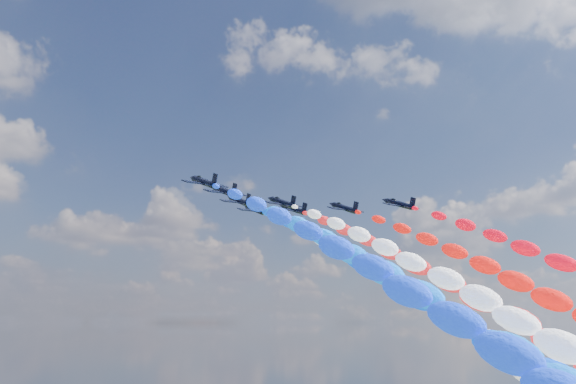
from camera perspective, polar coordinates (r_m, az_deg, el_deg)
jet_0 at (r=148.19m, az=-6.83°, el=0.81°), size 9.82×13.38×6.86m
trail_0 at (r=99.52m, az=8.21°, el=-8.30°), size 6.05×106.87×53.15m
jet_1 at (r=157.81m, az=-5.17°, el=0.08°), size 10.10×13.58×6.86m
trail_1 at (r=110.13m, az=9.22°, el=-8.48°), size 6.05×106.87×53.15m
jet_2 at (r=169.99m, az=-3.97°, el=-0.70°), size 10.57×13.91×6.86m
trail_2 at (r=122.97m, az=9.43°, el=-8.68°), size 6.05×106.87×53.15m
jet_3 at (r=172.20m, az=-0.47°, el=-0.85°), size 9.92×13.45×6.86m
trail_3 at (r=127.63m, az=13.88°, el=-8.58°), size 6.05×106.87×53.15m
jet_4 at (r=182.52m, az=-2.68°, el=-1.40°), size 10.58×13.92×6.86m
trail_4 at (r=136.23m, az=9.89°, el=-8.84°), size 6.05×106.87×53.15m
jet_5 at (r=182.10m, az=0.44°, el=-1.39°), size 10.31×13.73×6.86m
trail_5 at (r=138.05m, az=14.03°, el=-8.70°), size 6.05×106.87×53.15m
jet_6 at (r=180.94m, az=4.59°, el=-1.29°), size 10.09×13.57×6.86m
trail_6 at (r=140.09m, az=19.45°, el=-8.44°), size 6.05×106.87×53.15m
jet_7 at (r=176.70m, az=9.02°, el=-0.97°), size 9.92×13.45×6.86m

